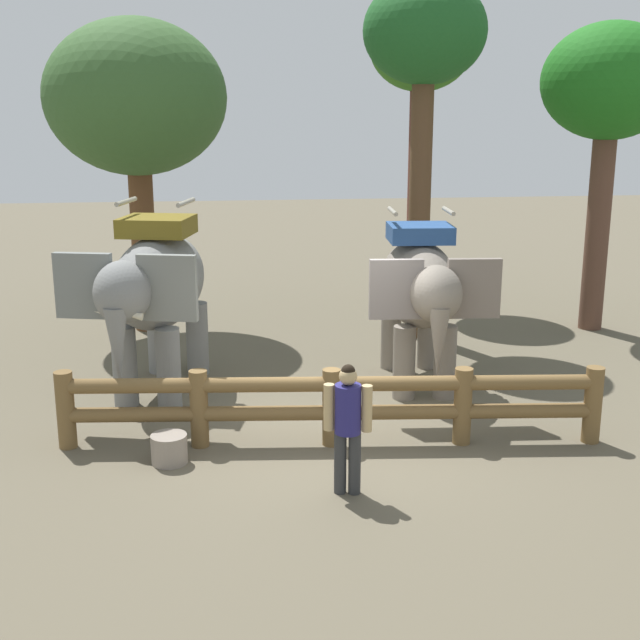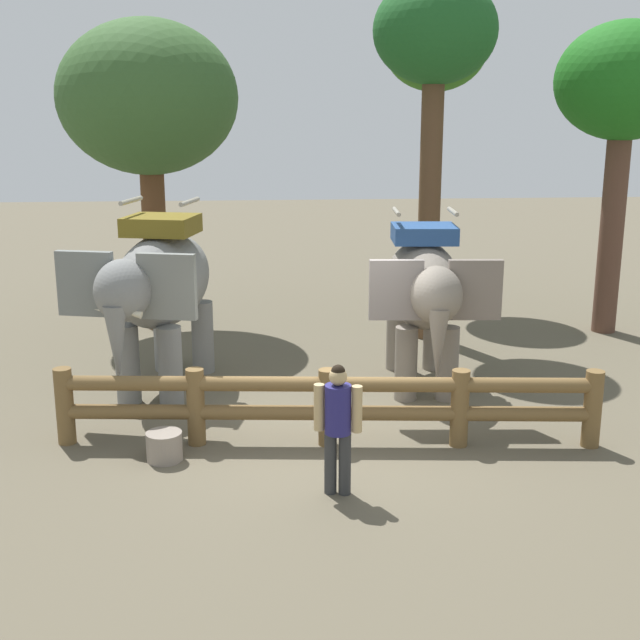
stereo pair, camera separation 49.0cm
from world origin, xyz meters
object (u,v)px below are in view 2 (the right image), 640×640
Objects in this scene: log_fence at (327,402)px; elephant_near_left at (159,287)px; tourist_woman_in_black at (338,420)px; elephant_center at (424,291)px; tree_far_left at (436,60)px; tree_far_right at (435,45)px; feed_bucket at (164,446)px; tree_deep_back at (624,89)px; tree_back_center at (148,101)px.

elephant_near_left is at bearing 135.44° from log_fence.
elephant_center is at bearing 64.92° from tourist_woman_in_black.
elephant_center is 0.50× the size of tree_far_left.
tree_far_right reaches higher than feed_bucket.
tree_far_left is (3.05, 9.63, 4.46)m from tourist_woman_in_black.
elephant_near_left reaches higher than log_fence.
tree_deep_back is 10.94m from feed_bucket.
elephant_near_left is at bearing 177.94° from elephant_center.
elephant_near_left is 4.12m from elephant_center.
log_fence is 1.08× the size of tree_far_right.
log_fence reaches higher than feed_bucket.
tree_back_center reaches higher than log_fence.
tourist_woman_in_black is 8.41m from tree_far_right.
elephant_near_left is 9.46m from tree_deep_back.
feed_bucket is at bearing -129.12° from tree_far_right.
tree_back_center is 5.51m from tree_far_right.
log_fence is 9.94m from tree_far_left.
tree_back_center is (-5.96, -1.81, -0.87)m from tree_far_left.
elephant_center is (4.12, -0.15, -0.10)m from elephant_near_left.
tourist_woman_in_black is (-0.01, -1.45, 0.30)m from log_fence.
log_fence is 3.55m from elephant_near_left.
tree_back_center is (-4.62, 4.15, 2.90)m from elephant_center.
tourist_woman_in_black is 9.08m from tree_back_center.
feed_bucket is (-8.17, -5.70, -4.52)m from tree_deep_back.
tree_far_left is (3.05, 8.18, 4.76)m from log_fence.
log_fence is at bearing 89.69° from tourist_woman_in_black.
log_fence is 1.09× the size of tree_far_left.
elephant_near_left reaches higher than tourist_woman_in_black.
tree_back_center reaches higher than elephant_near_left.
tree_back_center is at bearing 114.55° from log_fence.
tree_deep_back is at bearing 48.33° from tourist_woman_in_black.
log_fence is 2.98m from elephant_center.
tree_far_left reaches higher than tree_deep_back.
feed_bucket is (-5.17, -8.52, -5.18)m from tree_far_left.
tree_deep_back is at bearing 35.84° from elephant_center.
elephant_center is 6.19m from tree_deep_back.
tree_deep_back is (4.34, 3.14, 3.11)m from elephant_center.
tourist_woman_in_black is 3.43× the size of feed_bucket.
elephant_center is 0.56× the size of tree_deep_back.
log_fence is at bearing -114.65° from tree_far_right.
tree_far_right is (0.67, 2.98, 3.86)m from elephant_center.
feed_bucket is at bearing -146.23° from elephant_center.
tree_deep_back is at bearing 19.45° from elephant_near_left.
elephant_near_left is (-2.41, 2.37, 1.09)m from log_fence.
elephant_near_left is 2.29× the size of tourist_woman_in_black.
tree_far_left is at bearing 69.57° from log_fence.
elephant_near_left is 7.85× the size of feed_bucket.
log_fence is at bearing 9.11° from feed_bucket.
tree_far_left reaches higher than log_fence.
tree_far_right is at bearing 77.26° from elephant_center.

